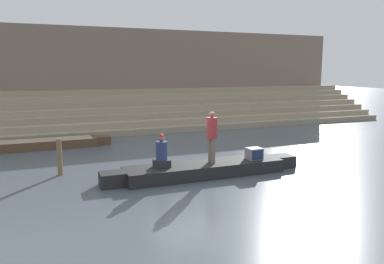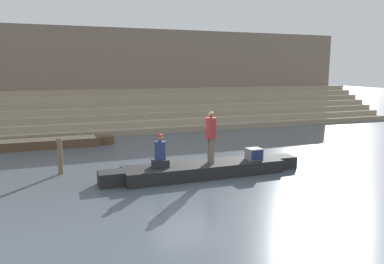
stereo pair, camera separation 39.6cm
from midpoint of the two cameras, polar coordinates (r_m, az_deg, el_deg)
The scene contains 9 objects.
ground_plane at distance 13.79m, azimuth 0.02°, elevation -5.71°, with size 120.00×120.00×0.00m, color #4C5660.
ghat_steps at distance 24.14m, azimuth -9.18°, elevation 2.72°, with size 36.00×5.05×2.36m.
back_wall at distance 26.34m, azimuth -10.34°, elevation 8.29°, with size 34.20×1.28×6.38m.
rowboat_main at distance 12.94m, azimuth 2.74°, elevation -5.65°, with size 7.13×1.38×0.44m.
person_standing at distance 12.73m, azimuth 3.80°, elevation -0.26°, with size 0.37×0.37×1.78m.
person_rowing at distance 12.30m, azimuth -3.94°, elevation -3.35°, with size 0.52×0.41×1.12m.
tv_set at distance 13.55m, azimuth 10.25°, elevation -3.32°, with size 0.51×0.48×0.41m.
moored_boat_shore at distance 18.82m, azimuth -20.71°, elevation -1.57°, with size 6.20×1.22×0.40m.
mooring_post at distance 13.76m, azimuth -18.69°, elevation -3.50°, with size 0.18×0.18×1.28m, color brown.
Camera 2 is at (-4.46, -12.55, 3.58)m, focal length 35.00 mm.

